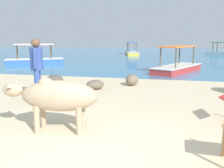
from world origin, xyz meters
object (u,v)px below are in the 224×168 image
boat_blue (35,59)px  boat_red (177,66)px  boat_yellow (132,52)px  person_standing (37,65)px  cow (57,96)px

boat_blue → boat_red: size_ratio=0.99×
boat_blue → boat_red: bearing=-44.3°
boat_red → boat_yellow: same height
person_standing → boat_yellow: 19.27m
boat_red → boat_blue: bearing=-77.9°
boat_blue → boat_red: 9.45m
person_standing → boat_red: bearing=41.2°
cow → boat_red: (2.37, 8.68, -0.39)m
person_standing → boat_blue: size_ratio=0.43×
cow → boat_yellow: boat_yellow is taller
boat_red → person_standing: bearing=-3.0°
person_standing → boat_red: 7.83m
boat_yellow → boat_blue: bearing=140.0°
cow → person_standing: bearing=-59.2°
person_standing → cow: bearing=-72.4°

